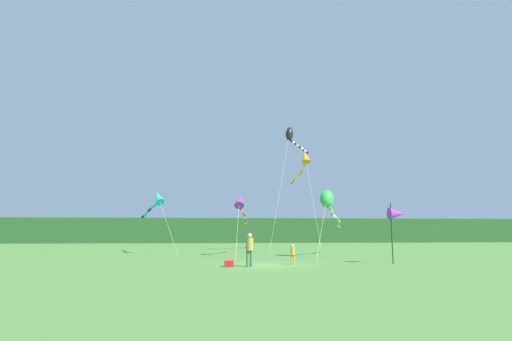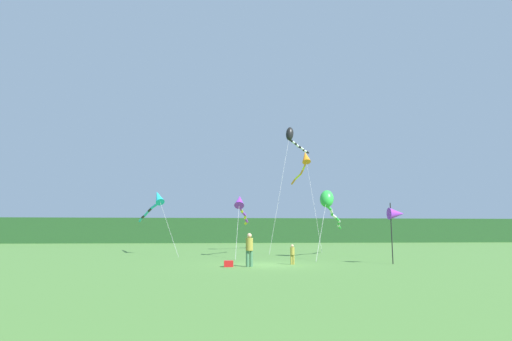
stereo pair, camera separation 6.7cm
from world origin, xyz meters
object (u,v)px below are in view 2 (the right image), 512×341
object	(u,v)px
person_adult	(249,248)
kite_black	(291,136)
cooler_box	(229,264)
banner_flag_pole	(396,214)
person_child	(292,253)
kite_purple	(241,205)
kite_orange	(305,161)
kite_green	(328,202)
kite_cyan	(156,201)

from	to	relation	value
person_adult	kite_black	bearing A→B (deg)	71.37
cooler_box	banner_flag_pole	size ratio (longest dim) A/B	0.14
person_adult	person_child	distance (m)	2.83
person_adult	banner_flag_pole	size ratio (longest dim) A/B	0.50
kite_purple	kite_orange	distance (m)	13.04
cooler_box	kite_green	size ratio (longest dim) A/B	0.05
kite_green	cooler_box	bearing A→B (deg)	-134.55
kite_cyan	kite_green	distance (m)	14.62
kite_green	person_adult	bearing A→B (deg)	-129.94
kite_purple	cooler_box	bearing A→B (deg)	-96.77
kite_cyan	kite_purple	xyz separation A→B (m)	(7.06, -3.50, -0.49)
kite_cyan	kite_orange	world-z (taller)	kite_orange
person_child	person_adult	bearing A→B (deg)	-154.48
cooler_box	kite_orange	size ratio (longest dim) A/B	0.04
cooler_box	kite_black	world-z (taller)	kite_black
person_adult	kite_purple	bearing A→B (deg)	89.50
person_child	kite_green	world-z (taller)	kite_green
person_adult	kite_black	xyz separation A→B (m)	(5.12, 15.17, 9.71)
kite_black	kite_green	size ratio (longest dim) A/B	1.22
person_adult	person_child	world-z (taller)	person_adult
cooler_box	kite_green	xyz separation A→B (m)	(7.55, 7.67, 3.82)
person_adult	kite_orange	size ratio (longest dim) A/B	0.15
person_adult	person_child	size ratio (longest dim) A/B	1.56
person_adult	kite_green	world-z (taller)	kite_green
cooler_box	kite_orange	world-z (taller)	kite_orange
kite_orange	kite_black	bearing A→B (deg)	-116.41
person_adult	kite_cyan	size ratio (longest dim) A/B	0.18
kite_black	kite_green	distance (m)	10.12
person_child	kite_black	xyz separation A→B (m)	(2.58, 13.97, 10.06)
person_child	banner_flag_pole	size ratio (longest dim) A/B	0.32
person_child	kite_orange	size ratio (longest dim) A/B	0.09
kite_cyan	cooler_box	bearing A→B (deg)	-66.38
banner_flag_pole	kite_orange	world-z (taller)	kite_orange
kite_orange	kite_green	bearing A→B (deg)	-93.94
kite_purple	kite_orange	bearing A→B (deg)	53.00
kite_cyan	kite_black	xyz separation A→B (m)	(12.08, 1.69, 6.29)
person_adult	kite_black	size ratio (longest dim) A/B	0.15
banner_flag_pole	kite_black	bearing A→B (deg)	104.26
person_adult	kite_green	distance (m)	10.50
cooler_box	kite_green	bearing A→B (deg)	45.45
kite_cyan	kite_black	world-z (taller)	kite_black
kite_cyan	kite_black	size ratio (longest dim) A/B	0.82
kite_cyan	kite_purple	distance (m)	7.89
kite_purple	kite_green	distance (m)	6.77
kite_black	kite_purple	bearing A→B (deg)	-134.10
banner_flag_pole	kite_cyan	distance (m)	20.02
kite_green	kite_orange	size ratio (longest dim) A/B	0.81
person_adult	kite_cyan	world-z (taller)	kite_cyan
kite_cyan	kite_green	bearing A→B (deg)	-23.24
person_child	banner_flag_pole	distance (m)	6.54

